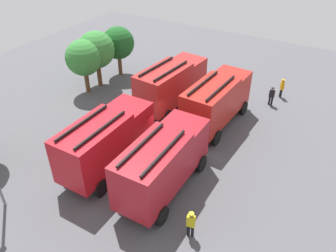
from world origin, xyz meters
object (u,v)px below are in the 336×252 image
fire_truck_2 (106,140)px  firefighter_3 (272,95)px  tree_1 (84,58)px  tree_3 (118,43)px  traffic_cone_0 (127,187)px  firefighter_0 (165,80)px  fire_truck_3 (171,83)px  firefighter_4 (86,127)px  firefighter_1 (191,223)px  fire_truck_1 (217,100)px  tree_2 (96,50)px  firefighter_2 (282,87)px  fire_truck_0 (163,161)px

fire_truck_2 → firefighter_3: fire_truck_2 is taller
tree_1 → tree_3: 4.46m
traffic_cone_0 → firefighter_0: bearing=21.1°
fire_truck_3 → firefighter_4: (-6.99, 3.08, -1.27)m
firefighter_0 → firefighter_1: firefighter_0 is taller
fire_truck_1 → tree_2: bearing=89.6°
fire_truck_1 → traffic_cone_0: size_ratio=12.67×
firefighter_1 → firefighter_3: 15.36m
fire_truck_3 → firefighter_3: bearing=-53.3°
firefighter_1 → firefighter_3: (15.35, 0.39, -0.06)m
fire_truck_3 → fire_truck_2: bearing=-172.5°
firefighter_1 → traffic_cone_0: bearing=-113.5°
firefighter_2 → tree_1: bearing=0.8°
fire_truck_0 → firefighter_2: size_ratio=4.30×
firefighter_2 → tree_1: 17.33m
tree_1 → traffic_cone_0: (-8.33, -10.53, -2.95)m
fire_truck_2 → firefighter_2: size_ratio=4.29×
fire_truck_0 → firefighter_4: 7.91m
tree_2 → firefighter_2: bearing=-67.6°
fire_truck_3 → firefighter_3: 8.49m
firefighter_1 → tree_1: bearing=-133.6°
firefighter_4 → tree_3: bearing=65.7°
firefighter_1 → tree_2: tree_2 is taller
tree_3 → fire_truck_3: bearing=-110.6°
firefighter_3 → tree_2: tree_2 is taller
traffic_cone_0 → tree_3: bearing=38.8°
fire_truck_0 → firefighter_1: (-2.20, -2.97, -1.20)m
firefighter_1 → tree_3: 20.45m
tree_1 → tree_3: size_ratio=1.01×
fire_truck_1 → firefighter_3: size_ratio=4.53×
fire_truck_3 → firefighter_1: fire_truck_3 is taller
tree_2 → firefighter_3: bearing=-73.2°
firefighter_0 → firefighter_1: 16.09m
fire_truck_1 → fire_truck_2: 8.95m
fire_truck_0 → firefighter_1: 3.89m
firefighter_0 → fire_truck_3: bearing=3.7°
fire_truck_2 → tree_3: size_ratio=1.52×
traffic_cone_0 → tree_2: bearing=46.5°
fire_truck_1 → fire_truck_3: size_ratio=0.99×
firefighter_2 → traffic_cone_0: bearing=47.2°
firefighter_0 → fire_truck_0: bearing=-7.3°
fire_truck_0 → traffic_cone_0: 2.87m
firefighter_3 → traffic_cone_0: size_ratio=2.79×
fire_truck_2 → firefighter_4: bearing=63.2°
firefighter_3 → firefighter_1: bearing=3.0°
firefighter_3 → traffic_cone_0: bearing=-15.3°
firefighter_2 → firefighter_1: bearing=63.5°
firefighter_1 → fire_truck_0: bearing=-139.0°
fire_truck_0 → firefighter_4: size_ratio=4.53×
firefighter_0 → firefighter_4: firefighter_0 is taller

